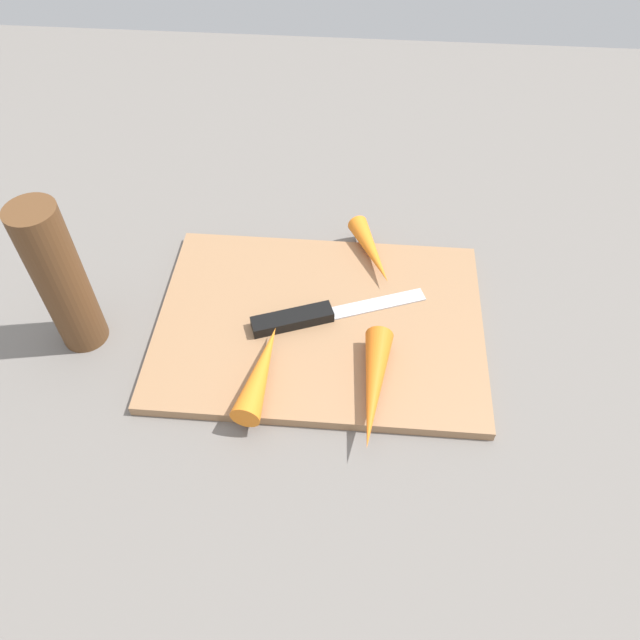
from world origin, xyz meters
name	(u,v)px	position (x,y,z in m)	size (l,w,h in m)	color
ground_plane	(320,327)	(0.00, 0.00, 0.00)	(1.40, 1.40, 0.00)	slate
cutting_board	(320,323)	(0.00, 0.00, 0.01)	(0.36, 0.26, 0.01)	#99704C
knife	(304,317)	(-0.02, 0.00, 0.02)	(0.19, 0.09, 0.01)	#B7B7BC
carrot_medium	(261,371)	(-0.05, -0.08, 0.03)	(0.03, 0.03, 0.11)	orange
carrot_shortest	(372,251)	(0.05, 0.10, 0.02)	(0.02, 0.02, 0.11)	orange
carrot_longest	(374,388)	(0.06, -0.10, 0.03)	(0.03, 0.03, 0.14)	orange
pepper_grinder	(61,279)	(-0.26, -0.03, 0.09)	(0.05, 0.05, 0.18)	brown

